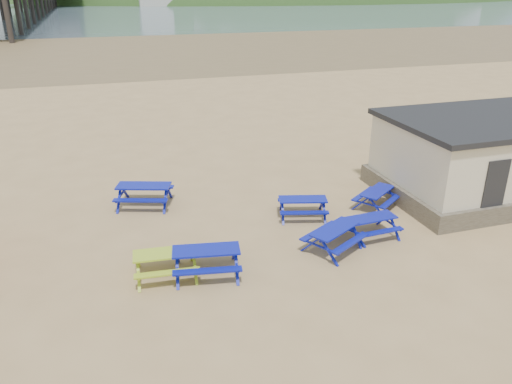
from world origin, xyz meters
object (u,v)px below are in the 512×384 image
object	(u,v)px
picnic_table_blue_a	(144,195)
picnic_table_yellow	(166,264)
picnic_table_blue_b	(303,208)
amenity_block	(481,156)

from	to	relation	value
picnic_table_blue_a	picnic_table_yellow	size ratio (longest dim) A/B	1.24
picnic_table_blue_b	picnic_table_yellow	distance (m)	5.83
amenity_block	picnic_table_blue_b	bearing A→B (deg)	179.69
picnic_table_blue_b	picnic_table_yellow	xyz separation A→B (m)	(-5.28, -2.47, 0.02)
picnic_table_yellow	amenity_block	size ratio (longest dim) A/B	0.26
picnic_table_blue_b	picnic_table_yellow	size ratio (longest dim) A/B	1.04
picnic_table_blue_a	picnic_table_yellow	distance (m)	5.22
picnic_table_blue_b	amenity_block	xyz separation A→B (m)	(7.51, -0.04, 1.21)
picnic_table_blue_a	picnic_table_blue_b	bearing A→B (deg)	-8.52
picnic_table_blue_a	picnic_table_yellow	bearing A→B (deg)	-70.46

